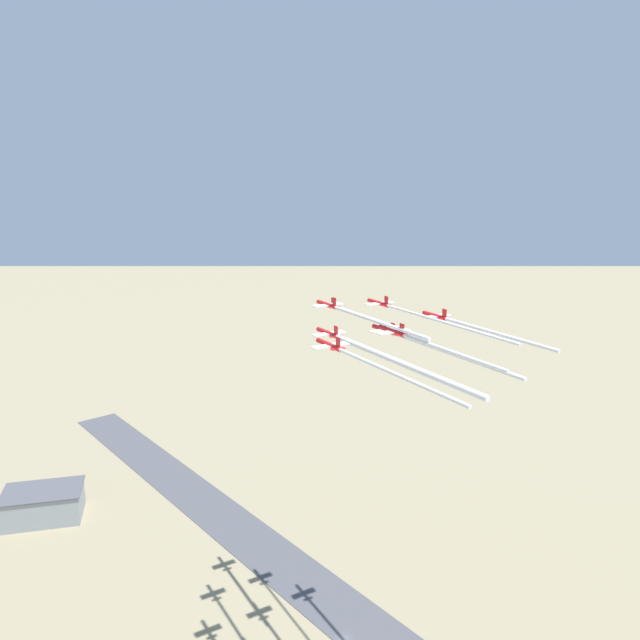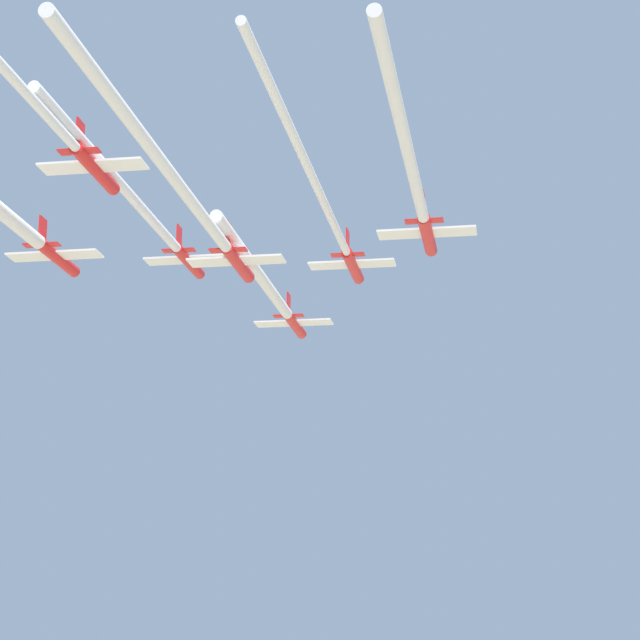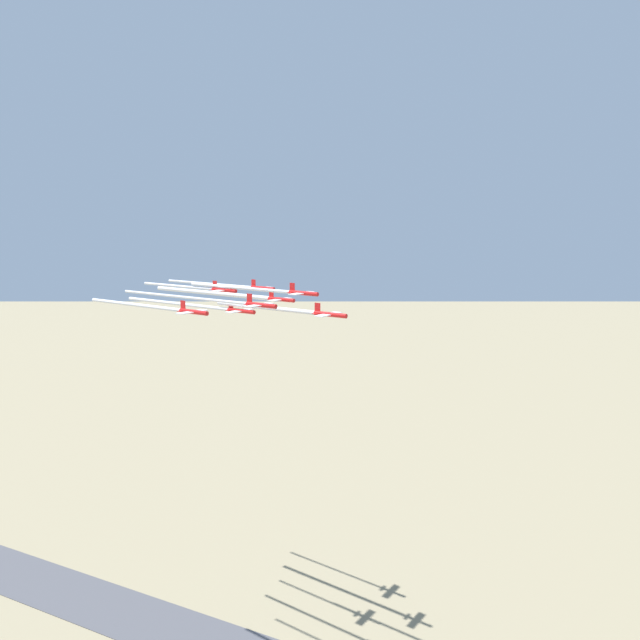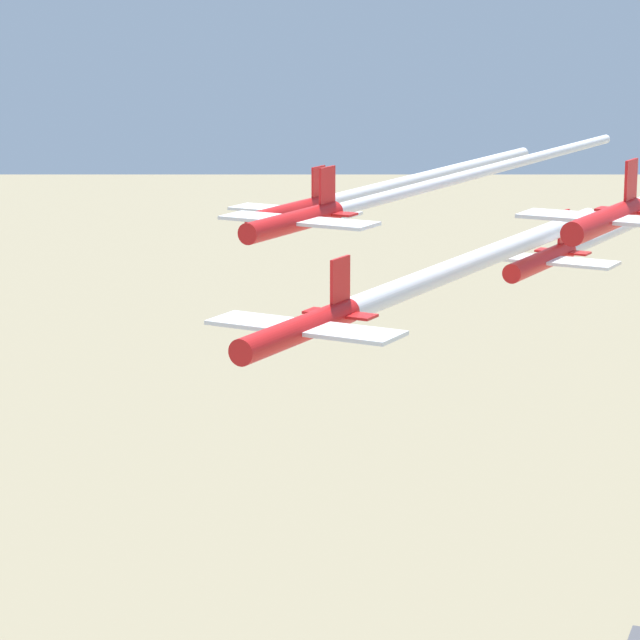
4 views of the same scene
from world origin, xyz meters
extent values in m
cylinder|color=red|center=(-1.24, 20.20, 104.83)|extent=(3.93, 9.56, 1.18)
cube|color=white|center=(-1.06, 19.58, 104.83)|extent=(9.35, 5.08, 0.19)
cube|color=red|center=(-0.09, 16.41, 106.30)|extent=(0.64, 1.68, 2.36)
cube|color=red|center=(-0.09, 16.41, 104.83)|extent=(3.62, 2.12, 0.13)
cylinder|color=red|center=(-5.34, 3.18, 108.35)|extent=(3.93, 9.56, 1.18)
cube|color=white|center=(-5.16, 2.57, 108.35)|extent=(9.35, 5.08, 0.19)
cube|color=red|center=(-4.19, -0.61, 109.82)|extent=(0.64, 1.68, 2.36)
cube|color=red|center=(-4.19, -0.61, 108.35)|extent=(3.62, 2.12, 0.13)
cylinder|color=red|center=(11.64, 8.35, 106.99)|extent=(3.93, 9.56, 1.18)
cube|color=white|center=(11.82, 7.74, 106.99)|extent=(9.35, 5.08, 0.19)
cube|color=red|center=(12.79, 4.56, 108.46)|extent=(0.64, 1.68, 2.36)
cube|color=red|center=(12.79, 4.56, 106.99)|extent=(3.62, 2.12, 0.13)
cylinder|color=red|center=(7.54, -8.67, 103.20)|extent=(3.93, 9.56, 1.18)
cube|color=white|center=(7.73, -9.28, 103.20)|extent=(9.35, 5.08, 0.19)
cube|color=red|center=(8.69, -12.46, 104.67)|extent=(0.64, 1.68, 2.36)
cube|color=red|center=(8.69, -12.46, 103.20)|extent=(3.62, 2.12, 0.13)
cylinder|color=red|center=(24.52, -3.50, 105.02)|extent=(3.93, 9.56, 1.18)
cube|color=white|center=(24.70, -4.11, 105.02)|extent=(9.35, 5.08, 0.19)
cube|color=red|center=(25.67, -7.29, 106.49)|extent=(0.64, 1.68, 2.36)
cube|color=red|center=(25.67, -7.29, 105.02)|extent=(3.62, 2.12, 0.13)
cylinder|color=white|center=(5.12, -0.73, 104.83)|extent=(11.04, 32.98, 1.16)
cylinder|color=white|center=(20.20, -19.79, 106.99)|extent=(15.03, 47.28, 0.75)
cylinder|color=white|center=(31.41, -26.15, 105.02)|extent=(11.91, 36.36, 0.97)
camera|label=1|loc=(-47.68, -162.99, 144.11)|focal=35.00mm
camera|label=2|loc=(63.11, -105.39, 69.04)|focal=70.00mm
camera|label=3|loc=(94.73, 141.12, 128.04)|focal=35.00mm
camera|label=4|loc=(-48.39, 64.86, 119.49)|focal=85.00mm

